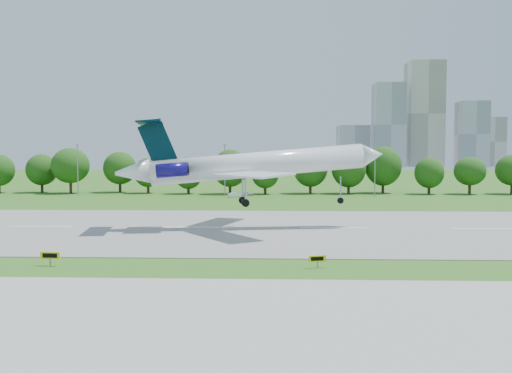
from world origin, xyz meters
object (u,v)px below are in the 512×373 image
Objects in this scene: service_vehicle_a at (235,195)px; service_vehicle_b at (246,193)px; airliner at (245,165)px; taxi_sign_left at (50,256)px.

service_vehicle_b reaches higher than service_vehicle_a.
airliner reaches higher than service_vehicle_b.
taxi_sign_left is 0.52× the size of service_vehicle_b.
service_vehicle_b is (2.26, 5.03, 0.02)m from service_vehicle_a.
airliner is at bearing 173.88° from service_vehicle_b.
taxi_sign_left reaches higher than service_vehicle_b.
taxi_sign_left is (-15.94, -26.17, -7.66)m from airliner.
airliner is at bearing 62.03° from taxi_sign_left.
taxi_sign_left is 86.71m from service_vehicle_b.
taxi_sign_left is 0.52× the size of service_vehicle_a.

